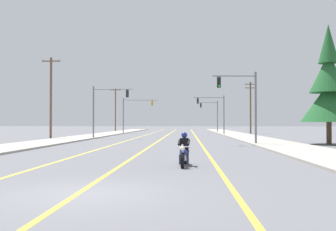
% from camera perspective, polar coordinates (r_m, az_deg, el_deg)
% --- Properties ---
extents(ground_plane, '(400.00, 400.00, 0.00)m').
position_cam_1_polar(ground_plane, '(10.49, -11.97, -11.30)').
color(ground_plane, '#5B5B60').
extents(lane_stripe_center, '(0.16, 100.00, 0.01)m').
position_cam_1_polar(lane_stripe_center, '(55.09, -0.23, -3.04)').
color(lane_stripe_center, yellow).
rests_on(lane_stripe_center, ground).
extents(lane_stripe_left, '(0.16, 100.00, 0.01)m').
position_cam_1_polar(lane_stripe_left, '(55.36, -3.67, -3.02)').
color(lane_stripe_left, yellow).
rests_on(lane_stripe_left, ground).
extents(lane_stripe_right, '(0.16, 100.00, 0.01)m').
position_cam_1_polar(lane_stripe_right, '(55.03, 4.08, -3.03)').
color(lane_stripe_right, yellow).
rests_on(lane_stripe_right, ground).
extents(sidewalk_kerb_right, '(4.40, 110.00, 0.14)m').
position_cam_1_polar(sidewalk_kerb_right, '(50.59, 11.41, -3.11)').
color(sidewalk_kerb_right, '#9E998E').
rests_on(sidewalk_kerb_right, ground).
extents(sidewalk_kerb_left, '(4.40, 110.00, 0.14)m').
position_cam_1_polar(sidewalk_kerb_left, '(51.64, -11.68, -3.07)').
color(sidewalk_kerb_left, '#9E998E').
rests_on(sidewalk_kerb_left, ground).
extents(motorcycle_with_rider, '(0.70, 2.19, 1.46)m').
position_cam_1_polar(motorcycle_with_rider, '(16.56, 2.39, -5.52)').
color(motorcycle_with_rider, black).
rests_on(motorcycle_with_rider, ground).
extents(traffic_signal_near_right, '(3.77, 0.55, 6.20)m').
position_cam_1_polar(traffic_signal_near_right, '(33.09, 11.19, 2.67)').
color(traffic_signal_near_right, slate).
rests_on(traffic_signal_near_right, ground).
extents(traffic_signal_near_left, '(4.90, 0.48, 6.20)m').
position_cam_1_polar(traffic_signal_near_left, '(45.80, -9.38, 1.71)').
color(traffic_signal_near_left, slate).
rests_on(traffic_signal_near_left, ground).
extents(traffic_signal_mid_right, '(4.94, 0.59, 6.20)m').
position_cam_1_polar(traffic_signal_mid_right, '(60.63, 7.02, 1.02)').
color(traffic_signal_mid_right, slate).
rests_on(traffic_signal_mid_right, ground).
extents(traffic_signal_mid_left, '(6.01, 0.67, 6.20)m').
position_cam_1_polar(traffic_signal_mid_left, '(67.02, -5.17, 0.87)').
color(traffic_signal_mid_left, slate).
rests_on(traffic_signal_mid_left, ground).
extents(traffic_signal_far_right, '(3.92, 0.37, 6.20)m').
position_cam_1_polar(traffic_signal_far_right, '(75.57, 6.56, 0.55)').
color(traffic_signal_far_right, slate).
rests_on(traffic_signal_far_right, ground).
extents(utility_pole_left_near, '(2.12, 0.26, 9.29)m').
position_cam_1_polar(utility_pole_left_near, '(45.47, -17.05, 2.72)').
color(utility_pole_left_near, brown).
rests_on(utility_pole_left_near, ground).
extents(utility_pole_right_far, '(1.96, 0.26, 9.00)m').
position_cam_1_polar(utility_pole_right_far, '(68.00, 12.20, 1.42)').
color(utility_pole_right_far, brown).
rests_on(utility_pole_right_far, ground).
extents(utility_pole_left_far, '(2.39, 0.26, 9.46)m').
position_cam_1_polar(utility_pole_left_far, '(84.33, -7.84, 1.01)').
color(utility_pole_left_far, brown).
rests_on(utility_pole_left_far, ground).
extents(conifer_tree_right_verge_near, '(4.74, 4.74, 10.43)m').
position_cam_1_polar(conifer_tree_right_verge_near, '(35.89, 22.83, 3.65)').
color(conifer_tree_right_verge_near, '#4C3828').
rests_on(conifer_tree_right_verge_near, ground).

